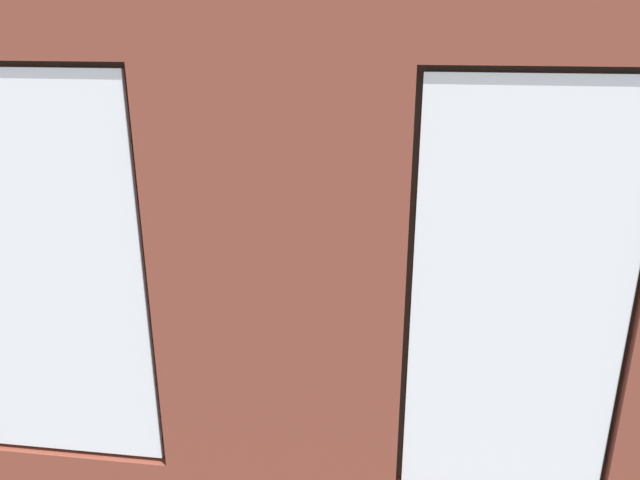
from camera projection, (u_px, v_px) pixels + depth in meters
ground_plane at (336, 329)px, 6.42m from camera, size 6.29×6.59×0.10m
brick_wall_with_windows at (277, 304)px, 3.13m from camera, size 5.69×0.30×3.31m
white_wall_right at (47, 162)px, 6.00m from camera, size 0.10×5.59×3.31m
couch_by_window at (250, 433)px, 4.22m from camera, size 1.70×0.87×0.80m
couch_left at (573, 339)px, 5.44m from camera, size 0.91×1.72×0.80m
coffee_table at (304, 275)px, 6.62m from camera, size 1.48×0.82×0.44m
cup_ceramic at (304, 267)px, 6.59m from camera, size 0.08×0.08×0.09m
table_plant_small at (260, 265)px, 6.51m from camera, size 0.11×0.11×0.18m
remote_gray at (344, 267)px, 6.68m from camera, size 0.17×0.12×0.02m
media_console at (97, 297)px, 6.50m from camera, size 0.92×0.42×0.45m
tv_flatscreen at (91, 244)px, 6.30m from camera, size 1.02×0.20×0.71m
papasan_chair at (306, 216)px, 8.43m from camera, size 1.01×1.01×0.66m
potted_plant_near_tv at (103, 305)px, 5.46m from camera, size 0.57×0.57×0.92m
potted_plant_by_left_couch at (504, 276)px, 6.69m from camera, size 0.34×0.34×0.54m
potted_plant_corner_near_left at (532, 209)px, 8.05m from camera, size 0.89×0.72×1.24m
potted_plant_mid_room_small at (399, 274)px, 6.79m from camera, size 0.31×0.31×0.48m
potted_plant_between_couches at (448, 393)px, 3.98m from camera, size 0.78×0.77×1.12m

